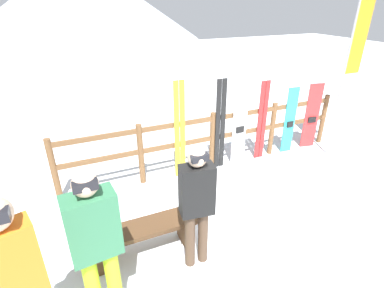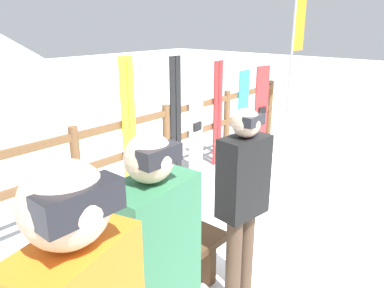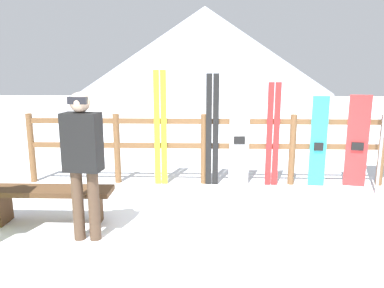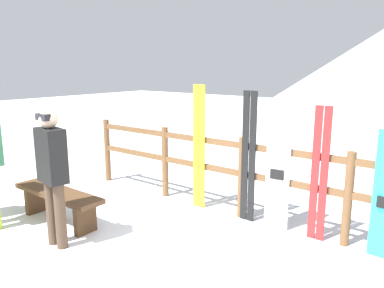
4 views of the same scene
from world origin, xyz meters
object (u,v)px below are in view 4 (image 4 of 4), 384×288
object	(u,v)px
ski_pair_black	(249,158)
ski_pair_red	(319,175)
person_black	(52,168)
snowboard_white	(278,168)
bench	(58,198)
ski_pair_yellow	(199,148)

from	to	relation	value
ski_pair_black	ski_pair_red	world-z (taller)	ski_pair_black
person_black	snowboard_white	world-z (taller)	snowboard_white
snowboard_white	ski_pair_red	distance (m)	0.51
bench	ski_pair_black	size ratio (longest dim) A/B	0.86
ski_pair_black	snowboard_white	xyz separation A→B (m)	(0.42, -0.00, -0.07)
bench	ski_pair_black	world-z (taller)	ski_pair_black
ski_pair_yellow	ski_pair_red	xyz separation A→B (m)	(1.72, 0.00, -0.09)
person_black	snowboard_white	distance (m)	2.65
ski_pair_red	ski_pair_yellow	bearing A→B (deg)	180.00
ski_pair_yellow	ski_pair_black	xyz separation A→B (m)	(0.80, 0.00, -0.03)
person_black	ski_pair_red	size ratio (longest dim) A/B	0.99
snowboard_white	ski_pair_red	size ratio (longest dim) A/B	1.00
ski_pair_red	ski_pair_black	bearing A→B (deg)	180.00
snowboard_white	ski_pair_black	bearing A→B (deg)	179.54
person_black	ski_pair_yellow	bearing A→B (deg)	73.74
person_black	ski_pair_red	xyz separation A→B (m)	(2.29, 1.96, -0.13)
person_black	ski_pair_black	world-z (taller)	ski_pair_black
ski_pair_black	snowboard_white	size ratio (longest dim) A/B	1.08
person_black	ski_pair_black	bearing A→B (deg)	55.05
person_black	ski_pair_yellow	world-z (taller)	ski_pair_yellow
ski_pair_yellow	snowboard_white	world-z (taller)	ski_pair_yellow
ski_pair_black	bench	bearing A→B (deg)	-141.03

